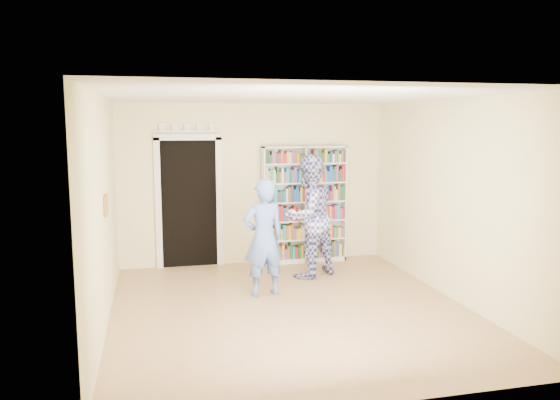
# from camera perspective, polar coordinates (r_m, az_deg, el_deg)

# --- Properties ---
(floor) EXTENTS (5.00, 5.00, 0.00)m
(floor) POSITION_cam_1_polar(r_m,az_deg,el_deg) (7.16, 1.11, -11.35)
(floor) COLOR #A67750
(floor) RESTS_ON ground
(ceiling) EXTENTS (5.00, 5.00, 0.00)m
(ceiling) POSITION_cam_1_polar(r_m,az_deg,el_deg) (6.76, 1.18, 10.78)
(ceiling) COLOR white
(ceiling) RESTS_ON wall_back
(wall_back) EXTENTS (4.50, 0.00, 4.50)m
(wall_back) POSITION_cam_1_polar(r_m,az_deg,el_deg) (9.25, -2.71, 1.66)
(wall_back) COLOR #F7EBAA
(wall_back) RESTS_ON floor
(wall_left) EXTENTS (0.00, 5.00, 5.00)m
(wall_left) POSITION_cam_1_polar(r_m,az_deg,el_deg) (6.64, -18.01, -1.25)
(wall_left) COLOR #F7EBAA
(wall_left) RESTS_ON floor
(wall_right) EXTENTS (0.00, 5.00, 5.00)m
(wall_right) POSITION_cam_1_polar(r_m,az_deg,el_deg) (7.70, 17.59, -0.00)
(wall_right) COLOR #F7EBAA
(wall_right) RESTS_ON floor
(bookshelf) EXTENTS (1.45, 0.27, 1.99)m
(bookshelf) POSITION_cam_1_polar(r_m,az_deg,el_deg) (9.33, 2.53, -0.41)
(bookshelf) COLOR white
(bookshelf) RESTS_ON floor
(doorway) EXTENTS (1.10, 0.08, 2.43)m
(doorway) POSITION_cam_1_polar(r_m,az_deg,el_deg) (9.12, -9.49, 0.38)
(doorway) COLOR black
(doorway) RESTS_ON floor
(wall_art) EXTENTS (0.03, 0.25, 0.25)m
(wall_art) POSITION_cam_1_polar(r_m,az_deg,el_deg) (6.83, -17.73, -0.56)
(wall_art) COLOR brown
(wall_art) RESTS_ON wall_left
(man_blue) EXTENTS (0.65, 0.49, 1.62)m
(man_blue) POSITION_cam_1_polar(r_m,az_deg,el_deg) (7.52, -1.71, -3.97)
(man_blue) COLOR #597EC7
(man_blue) RESTS_ON floor
(man_plaid) EXTENTS (1.15, 1.06, 1.89)m
(man_plaid) POSITION_cam_1_polar(r_m,az_deg,el_deg) (8.44, 3.01, -1.74)
(man_plaid) COLOR #2F3291
(man_plaid) RESTS_ON floor
(paper_sheet) EXTENTS (0.21, 0.02, 0.29)m
(paper_sheet) POSITION_cam_1_polar(r_m,az_deg,el_deg) (8.29, 4.03, -1.56)
(paper_sheet) COLOR white
(paper_sheet) RESTS_ON man_plaid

